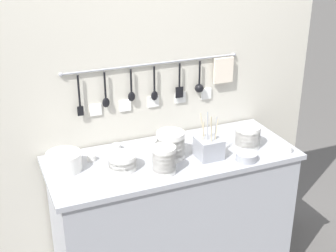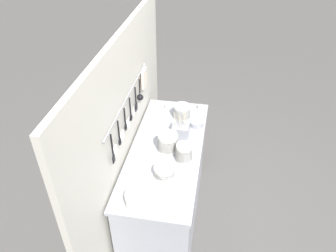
% 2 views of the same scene
% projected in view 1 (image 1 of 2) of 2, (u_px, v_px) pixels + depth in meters
% --- Properties ---
extents(counter, '(1.45, 0.59, 0.92)m').
position_uv_depth(counter, '(172.00, 222.00, 2.89)').
color(counter, '#9EA0A8').
rests_on(counter, ground).
extents(back_wall, '(2.25, 0.09, 1.88)m').
position_uv_depth(back_wall, '(153.00, 131.00, 2.98)').
color(back_wall, beige).
rests_on(back_wall, ground).
extents(bowl_stack_nested_right, '(0.15, 0.15, 0.14)m').
position_uv_depth(bowl_stack_nested_right, '(248.00, 137.00, 2.79)').
color(bowl_stack_nested_right, silver).
rests_on(bowl_stack_nested_right, counter).
extents(bowl_stack_wide_centre, '(0.16, 0.16, 0.16)m').
position_uv_depth(bowl_stack_wide_centre, '(171.00, 145.00, 2.66)').
color(bowl_stack_wide_centre, silver).
rests_on(bowl_stack_wide_centre, counter).
extents(bowl_stack_back_corner, '(0.15, 0.15, 0.09)m').
position_uv_depth(bowl_stack_back_corner, '(122.00, 162.00, 2.55)').
color(bowl_stack_back_corner, silver).
rests_on(bowl_stack_back_corner, counter).
extents(bowl_stack_tall_left, '(0.13, 0.13, 0.15)m').
position_uv_depth(bowl_stack_tall_left, '(164.00, 160.00, 2.50)').
color(bowl_stack_tall_left, silver).
rests_on(bowl_stack_tall_left, counter).
extents(plate_stack, '(0.19, 0.19, 0.10)m').
position_uv_depth(plate_stack, '(64.00, 161.00, 2.54)').
color(plate_stack, silver).
rests_on(plate_stack, counter).
extents(steel_mixing_bowl, '(0.12, 0.12, 0.04)m').
position_uv_depth(steel_mixing_bowl, '(246.00, 157.00, 2.65)').
color(steel_mixing_bowl, '#93969E').
rests_on(steel_mixing_bowl, counter).
extents(cutlery_caddy, '(0.14, 0.14, 0.28)m').
position_uv_depth(cutlery_caddy, '(209.00, 148.00, 2.67)').
color(cutlery_caddy, '#93969E').
rests_on(cutlery_caddy, counter).
extents(cup_back_right, '(0.05, 0.05, 0.04)m').
position_uv_depth(cup_back_right, '(117.00, 147.00, 2.77)').
color(cup_back_right, silver).
rests_on(cup_back_right, counter).
extents(cup_front_left, '(0.05, 0.05, 0.04)m').
position_uv_depth(cup_front_left, '(153.00, 143.00, 2.82)').
color(cup_front_left, silver).
rests_on(cup_front_left, counter).
extents(cup_beside_plates, '(0.05, 0.05, 0.04)m').
position_uv_depth(cup_beside_plates, '(91.00, 158.00, 2.65)').
color(cup_beside_plates, silver).
rests_on(cup_beside_plates, counter).
extents(cup_front_right, '(0.05, 0.05, 0.04)m').
position_uv_depth(cup_front_right, '(288.00, 149.00, 2.74)').
color(cup_front_right, silver).
rests_on(cup_front_right, counter).
extents(cup_by_caddy, '(0.05, 0.05, 0.04)m').
position_uv_depth(cup_by_caddy, '(253.00, 130.00, 2.99)').
color(cup_by_caddy, silver).
rests_on(cup_by_caddy, counter).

